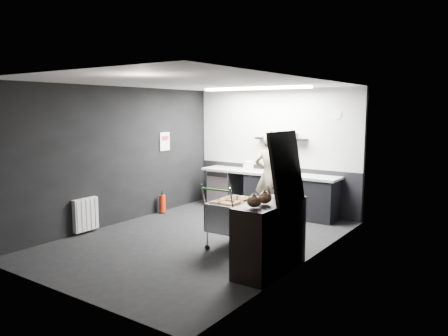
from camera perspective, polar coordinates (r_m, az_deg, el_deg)
The scene contains 22 objects.
floor at distance 7.76m, azimuth -3.19°, elevation -9.25°, with size 5.50×5.50×0.00m, color black.
ceiling at distance 7.44m, azimuth -3.35°, elevation 11.07°, with size 5.50×5.50×0.00m, color white.
wall_back at distance 9.78m, azimuth 6.72°, elevation 2.32°, with size 5.50×5.50×0.00m, color black.
wall_front at distance 5.60m, azimuth -20.90°, elevation -2.20°, with size 5.50×5.50×0.00m, color black.
wall_left at distance 8.85m, azimuth -13.52°, elevation 1.58°, with size 5.50×5.50×0.00m, color black.
wall_right at distance 6.45m, azimuth 10.85°, elevation -0.57°, with size 5.50×5.50×0.00m, color black.
kitchen_wall_panel at distance 9.73m, azimuth 6.71°, elevation 5.24°, with size 3.95×0.02×1.70m, color #AFAFAB.
dado_panel at distance 9.88m, azimuth 6.59°, elevation -2.61°, with size 3.95×0.02×1.00m, color black.
floating_shelf at distance 9.55m, azimuth 7.44°, elevation 3.80°, with size 1.20×0.22×0.04m, color black.
wall_clock at distance 9.13m, azimuth 14.53°, elevation 6.77°, with size 0.20×0.20×0.03m, color silver.
poster at distance 9.72m, azimuth -7.75°, elevation 3.45°, with size 0.02×0.30×0.40m, color white.
poster_red_band at distance 9.72m, azimuth -7.74°, elevation 3.86°, with size 0.01×0.22×0.10m, color red.
radiator at distance 8.40m, azimuth -17.64°, elevation -5.81°, with size 0.10×0.50×0.60m, color silver.
ceiling_strip at distance 8.96m, azimuth 4.10°, elevation 10.31°, with size 2.40×0.20×0.04m, color white.
prep_counter at distance 9.55m, azimuth 6.42°, elevation -3.22°, with size 3.20×0.61×0.90m.
person at distance 9.01m, azimuth 6.03°, elevation -1.04°, with size 0.65×0.43×1.79m, color beige.
shopping_cart at distance 7.24m, azimuth 1.14°, elevation -6.40°, with size 0.60×0.96×1.04m.
sideboard at distance 6.19m, azimuth 6.28°, elevation -7.71°, with size 0.56×1.32×1.97m.
fire_extinguisher at distance 9.64m, azimuth -8.06°, elevation -4.54°, with size 0.14×0.14×0.47m.
cardboard_box at distance 9.36m, azimuth 7.10°, elevation -0.40°, with size 0.49×0.37×0.10m, color olive.
pink_tub at distance 9.77m, azimuth 3.28°, elevation 0.30°, with size 0.20×0.20×0.20m, color white.
white_container at distance 9.74m, azimuth 3.06°, elevation 0.09°, with size 0.16×0.12×0.14m, color silver.
Camera 1 is at (4.58, -5.84, 2.27)m, focal length 35.00 mm.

